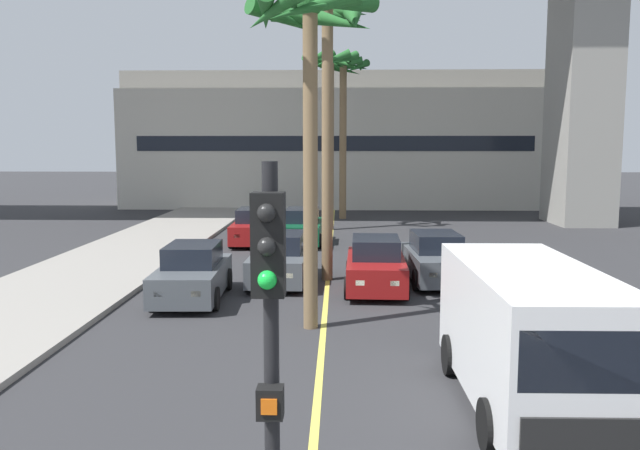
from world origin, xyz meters
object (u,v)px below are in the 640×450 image
at_px(car_queue_third, 193,274).
at_px(delivery_van, 528,332).
at_px(palm_tree_near_median, 311,47).
at_px(palm_tree_farthest_median, 344,91).
at_px(car_queue_fourth, 280,260).
at_px(car_queue_second, 436,259).
at_px(car_queue_sixth, 254,228).
at_px(traffic_light_median_near, 271,360).
at_px(car_queue_fifth, 302,228).
at_px(palm_tree_mid_median, 330,87).
at_px(car_queue_front, 376,266).
at_px(palm_tree_far_median, 327,44).

distance_m(car_queue_third, delivery_van, 10.40).
distance_m(palm_tree_near_median, palm_tree_farthest_median, 23.47).
bearing_deg(car_queue_third, car_queue_fourth, 46.39).
distance_m(car_queue_second, car_queue_sixth, 10.43).
bearing_deg(delivery_van, car_queue_third, 134.03).
bearing_deg(delivery_van, traffic_light_median_near, -122.32).
xyz_separation_m(car_queue_second, traffic_light_median_near, (-3.60, -15.79, 1.99)).
bearing_deg(car_queue_third, car_queue_fifth, 76.70).
bearing_deg(delivery_van, car_queue_fourth, 116.70).
distance_m(delivery_van, palm_tree_farthest_median, 28.92).
xyz_separation_m(car_queue_fifth, palm_tree_mid_median, (1.16, 4.90, 6.52)).
distance_m(car_queue_front, delivery_van, 9.13).
bearing_deg(palm_tree_far_median, car_queue_second, -2.49).
distance_m(car_queue_fourth, delivery_van, 11.04).
relative_size(car_queue_third, palm_tree_mid_median, 0.46).
height_order(car_queue_fourth, car_queue_fifth, same).
bearing_deg(palm_tree_farthest_median, car_queue_second, -80.98).
distance_m(car_queue_third, palm_tree_mid_median, 17.14).
height_order(delivery_van, traffic_light_median_near, traffic_light_median_near).
bearing_deg(palm_tree_near_median, palm_tree_farthest_median, 87.82).
relative_size(delivery_van, palm_tree_far_median, 0.58).
bearing_deg(car_queue_second, car_queue_sixth, 131.09).
xyz_separation_m(car_queue_front, traffic_light_median_near, (-1.62, -14.60, 1.99)).
distance_m(car_queue_front, palm_tree_far_median, 7.01).
xyz_separation_m(car_queue_third, traffic_light_median_near, (3.61, -13.17, 1.99)).
bearing_deg(car_queue_sixth, palm_tree_far_median, -66.33).
bearing_deg(car_queue_third, palm_tree_mid_median, 76.71).
relative_size(car_queue_fourth, palm_tree_far_median, 0.46).
bearing_deg(car_queue_fourth, palm_tree_farthest_median, 83.47).
xyz_separation_m(car_queue_third, palm_tree_mid_median, (3.64, 15.42, 6.52)).
bearing_deg(palm_tree_near_median, car_queue_sixth, 103.17).
height_order(car_queue_fifth, car_queue_sixth, same).
distance_m(car_queue_front, car_queue_second, 2.32).
bearing_deg(palm_tree_near_median, palm_tree_mid_median, 89.44).
distance_m(traffic_light_median_near, palm_tree_near_median, 11.05).
bearing_deg(traffic_light_median_near, car_queue_sixth, 97.83).
distance_m(car_queue_fourth, palm_tree_far_median, 6.89).
xyz_separation_m(car_queue_second, palm_tree_mid_median, (-3.57, 12.80, 6.52)).
bearing_deg(car_queue_fifth, car_queue_fourth, -91.55).
relative_size(car_queue_third, palm_tree_farthest_median, 0.44).
height_order(car_queue_front, palm_tree_far_median, palm_tree_far_median).
bearing_deg(car_queue_front, traffic_light_median_near, -96.33).
bearing_deg(car_queue_front, palm_tree_near_median, -112.66).
bearing_deg(car_queue_third, car_queue_sixth, 88.05).
xyz_separation_m(car_queue_fifth, palm_tree_far_median, (1.25, -7.75, 6.72)).
xyz_separation_m(car_queue_second, palm_tree_far_median, (-3.48, 0.15, 6.72)).
bearing_deg(palm_tree_mid_median, car_queue_fourth, -96.03).
bearing_deg(palm_tree_farthest_median, delivery_van, -84.19).
height_order(car_queue_fourth, palm_tree_farthest_median, palm_tree_farthest_median).
xyz_separation_m(car_queue_fifth, palm_tree_farthest_median, (1.87, 10.12, 6.76)).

